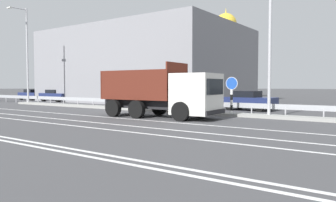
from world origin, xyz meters
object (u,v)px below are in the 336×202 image
object	(u,v)px
parked_car_0	(32,94)
parked_car_2	(100,96)
street_lamp_0	(26,52)
parked_car_3	(138,97)
dump_truck	(173,96)
parked_car_5	(249,100)
median_road_sign	(232,95)
parked_car_1	(57,95)
street_lamp_1	(269,27)
parked_car_4	(191,100)
church_tower	(225,57)

from	to	relation	value
parked_car_0	parked_car_2	xyz separation A→B (m)	(12.59, -0.02, 0.08)
street_lamp_0	parked_car_0	xyz separation A→B (m)	(-8.11, 5.72, -4.55)
parked_car_3	dump_truck	bearing A→B (deg)	48.89
street_lamp_0	parked_car_0	world-z (taller)	street_lamp_0
dump_truck	parked_car_0	world-z (taller)	dump_truck
parked_car_0	parked_car_5	xyz separation A→B (m)	(29.62, -0.62, 0.03)
median_road_sign	parked_car_5	size ratio (longest dim) A/B	0.61
parked_car_2	parked_car_0	bearing A→B (deg)	92.11
parked_car_1	street_lamp_1	bearing A→B (deg)	81.11
parked_car_3	parked_car_4	bearing A→B (deg)	91.02
parked_car_5	parked_car_2	bearing A→B (deg)	-89.64
parked_car_4	parked_car_5	world-z (taller)	parked_car_5
street_lamp_0	parked_car_2	world-z (taller)	street_lamp_0
parked_car_4	parked_car_1	bearing A→B (deg)	90.76
parked_car_2	street_lamp_1	bearing A→B (deg)	-103.21
parked_car_3	church_tower	bearing A→B (deg)	-178.46
street_lamp_0	parked_car_3	world-z (taller)	street_lamp_0
street_lamp_0	parked_car_2	distance (m)	8.52
parked_car_1	church_tower	size ratio (longest dim) A/B	0.34
parked_car_4	church_tower	size ratio (longest dim) A/B	0.30
parked_car_2	parked_car_3	world-z (taller)	parked_car_2
parked_car_1	median_road_sign	bearing A→B (deg)	80.20
street_lamp_0	church_tower	size ratio (longest dim) A/B	0.71
parked_car_1	parked_car_2	bearing A→B (deg)	96.63
median_road_sign	parked_car_1	size ratio (longest dim) A/B	0.53
parked_car_0	parked_car_4	xyz separation A→B (m)	(24.30, -0.37, -0.06)
parked_car_5	church_tower	xyz separation A→B (m)	(-12.02, 21.17, 5.41)
street_lamp_1	parked_car_3	bearing A→B (deg)	160.66
parked_car_2	parked_car_5	size ratio (longest dim) A/B	1.19
median_road_sign	parked_car_2	world-z (taller)	median_road_sign
church_tower	street_lamp_0	bearing A→B (deg)	-109.86
parked_car_2	parked_car_5	world-z (taller)	parked_car_2
dump_truck	parked_car_4	xyz separation A→B (m)	(-3.95, 8.48, -0.62)
parked_car_0	parked_car_3	bearing A→B (deg)	-90.43
dump_truck	median_road_sign	bearing A→B (deg)	143.95
parked_car_2	church_tower	size ratio (longest dim) A/B	0.35
church_tower	parked_car_0	bearing A→B (deg)	-130.57
dump_truck	church_tower	distance (m)	31.64
church_tower	parked_car_4	bearing A→B (deg)	-72.24
parked_car_2	church_tower	world-z (taller)	church_tower
parked_car_2	parked_car_1	bearing A→B (deg)	97.25
parked_car_4	church_tower	xyz separation A→B (m)	(-6.70, 20.92, 5.50)
dump_truck	street_lamp_0	size ratio (longest dim) A/B	0.78
street_lamp_0	parked_car_4	size ratio (longest dim) A/B	2.36
parked_car_0	church_tower	xyz separation A→B (m)	(17.60, 20.55, 5.44)
dump_truck	parked_car_0	xyz separation A→B (m)	(-28.25, 8.85, -0.57)
parked_car_1	church_tower	world-z (taller)	church_tower
parked_car_3	parked_car_4	size ratio (longest dim) A/B	0.95
median_road_sign	church_tower	bearing A→B (deg)	116.16
street_lamp_1	parked_car_5	distance (m)	7.38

